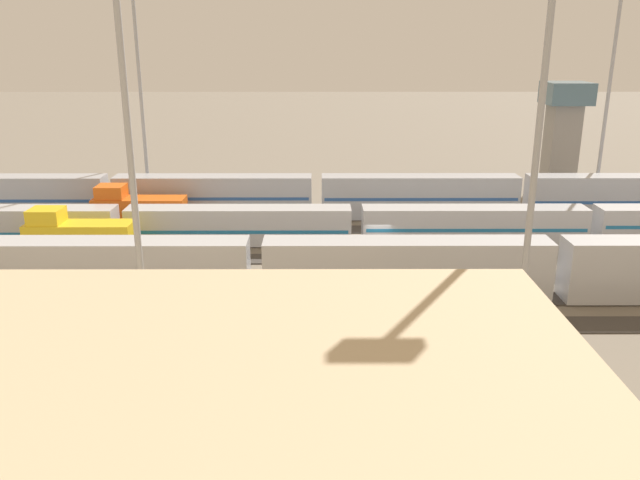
{
  "coord_description": "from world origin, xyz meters",
  "views": [
    {
      "loc": [
        6.1,
        61.17,
        20.45
      ],
      "look_at": [
        5.91,
        4.14,
        2.5
      ],
      "focal_mm": 36.11,
      "sensor_mm": 36.0,
      "label": 1
    }
  ],
  "objects": [
    {
      "name": "ground_plane",
      "position": [
        0.0,
        0.0,
        0.0
      ],
      "size": [
        400.0,
        400.0,
        0.0
      ],
      "primitive_type": "plane",
      "color": "#756B5B"
    },
    {
      "name": "track_bed_0",
      "position": [
        0.0,
        -17.5,
        0.06
      ],
      "size": [
        140.0,
        2.8,
        0.12
      ],
      "primitive_type": "cube",
      "color": "#4C443D",
      "rests_on": "ground_plane"
    },
    {
      "name": "track_bed_1",
      "position": [
        0.0,
        -12.5,
        0.06
      ],
      "size": [
        140.0,
        2.8,
        0.12
      ],
      "primitive_type": "cube",
      "color": "#4C443D",
      "rests_on": "ground_plane"
    },
    {
      "name": "track_bed_2",
      "position": [
        0.0,
        -7.5,
        0.06
      ],
      "size": [
        140.0,
        2.8,
        0.12
      ],
      "primitive_type": "cube",
      "color": "#3D3833",
      "rests_on": "ground_plane"
    },
    {
      "name": "track_bed_3",
      "position": [
        0.0,
        -2.5,
        0.06
      ],
      "size": [
        140.0,
        2.8,
        0.12
      ],
      "primitive_type": "cube",
      "color": "#4C443D",
      "rests_on": "ground_plane"
    },
    {
      "name": "track_bed_4",
      "position": [
        0.0,
        2.5,
        0.06
      ],
      "size": [
        140.0,
        2.8,
        0.12
      ],
      "primitive_type": "cube",
      "color": "#3D3833",
      "rests_on": "ground_plane"
    },
    {
      "name": "track_bed_5",
      "position": [
        0.0,
        7.5,
        0.06
      ],
      "size": [
        140.0,
        2.8,
        0.12
      ],
      "primitive_type": "cube",
      "color": "#4C443D",
      "rests_on": "ground_plane"
    },
    {
      "name": "track_bed_6",
      "position": [
        0.0,
        12.5,
        0.06
      ],
      "size": [
        140.0,
        2.8,
        0.12
      ],
      "primitive_type": "cube",
      "color": "#3D3833",
      "rests_on": "ground_plane"
    },
    {
      "name": "track_bed_7",
      "position": [
        0.0,
        17.5,
        0.06
      ],
      "size": [
        140.0,
        2.8,
        0.12
      ],
      "primitive_type": "cube",
      "color": "#3D3833",
      "rests_on": "ground_plane"
    },
    {
      "name": "train_on_track_4",
      "position": [
        29.07,
        2.5,
        2.16
      ],
      "size": [
        10.0,
        3.0,
        5.0
      ],
      "color": "gold",
      "rests_on": "ground_plane"
    },
    {
      "name": "train_on_track_6",
      "position": [
        -1.02,
        12.5,
        2.62
      ],
      "size": [
        119.8,
        3.0,
        5.0
      ],
      "color": "#B7BABF",
      "rests_on": "ground_plane"
    },
    {
      "name": "train_on_track_1",
      "position": [
        6.26,
        -12.5,
        2.61
      ],
      "size": [
        95.6,
        3.06,
        5.0
      ],
      "color": "#A8AAB2",
      "rests_on": "ground_plane"
    },
    {
      "name": "train_on_track_2",
      "position": [
        26.02,
        -7.5,
        2.16
      ],
      "size": [
        10.0,
        3.0,
        5.0
      ],
      "color": "#D85914",
      "rests_on": "ground_plane"
    },
    {
      "name": "train_on_track_3",
      "position": [
        4.27,
        -2.5,
        2.05
      ],
      "size": [
        139.0,
        3.06,
        4.4
      ],
      "color": "maroon",
      "rests_on": "ground_plane"
    },
    {
      "name": "light_mast_0",
      "position": [
        -29.71,
        -19.59,
        18.34
      ],
      "size": [
        2.8,
        0.7,
        29.06
      ],
      "color": "#9EA0A5",
      "rests_on": "ground_plane"
    },
    {
      "name": "light_mast_1",
      "position": [
        18.02,
        20.61,
        20.34
      ],
      "size": [
        2.8,
        0.7,
        32.77
      ],
      "color": "#9EA0A5",
      "rests_on": "ground_plane"
    },
    {
      "name": "light_mast_2",
      "position": [
        28.1,
        -20.42,
        19.68
      ],
      "size": [
        2.8,
        0.7,
        31.54
      ],
      "color": "#9EA0A5",
      "rests_on": "ground_plane"
    },
    {
      "name": "light_mast_3",
      "position": [
        -7.52,
        21.42,
        19.9
      ],
      "size": [
        2.8,
        0.7,
        31.95
      ],
      "color": "#9EA0A5",
      "rests_on": "ground_plane"
    },
    {
      "name": "control_tower",
      "position": [
        -28.46,
        -29.9,
        8.51
      ],
      "size": [
        6.0,
        6.0,
        14.64
      ],
      "color": "gray",
      "rests_on": "ground_plane"
    }
  ]
}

